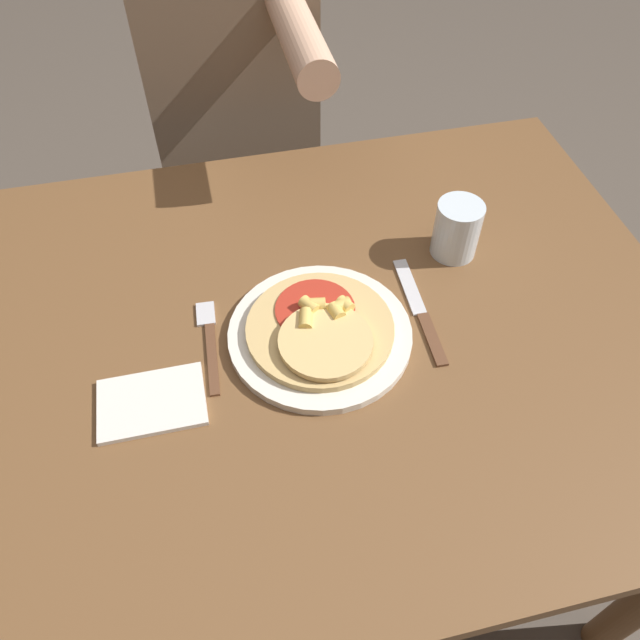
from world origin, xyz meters
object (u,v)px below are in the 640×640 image
dining_table (305,367)px  plate (320,334)px  pizza (321,329)px  fork (209,340)px  person_diner (232,80)px  knife (420,311)px  drinking_glass (457,229)px

dining_table → plate: plate is taller
plate → pizza: 0.02m
fork → person_diner: person_diner is taller
knife → dining_table: bearing=177.5°
plate → knife: 0.16m
pizza → knife: pizza is taller
knife → person_diner: (-0.20, 0.71, 0.02)m
dining_table → plate: size_ratio=4.37×
pizza → knife: 0.16m
plate → pizza: (0.00, -0.00, 0.02)m
pizza → person_diner: (-0.03, 0.73, 0.00)m
fork → drinking_glass: bearing=13.5°
knife → person_diner: size_ratio=0.17×
drinking_glass → knife: bearing=-129.3°
fork → knife: (0.33, -0.02, 0.00)m
pizza → plate: bearing=101.8°
fork → person_diner: size_ratio=0.14×
dining_table → fork: size_ratio=6.82×
pizza → drinking_glass: 0.29m
fork → person_diner: 0.70m
pizza → fork: size_ratio=1.25×
plate → fork: size_ratio=1.56×
drinking_glass → fork: bearing=-166.5°
dining_table → person_diner: (-0.01, 0.70, 0.13)m
plate → pizza: bearing=-78.2°
plate → fork: plate is taller
knife → plate: bearing=-175.5°
dining_table → pizza: pizza is taller
dining_table → drinking_glass: (0.28, 0.11, 0.15)m
pizza → person_diner: person_diner is taller
dining_table → pizza: size_ratio=5.46×
pizza → knife: bearing=6.0°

